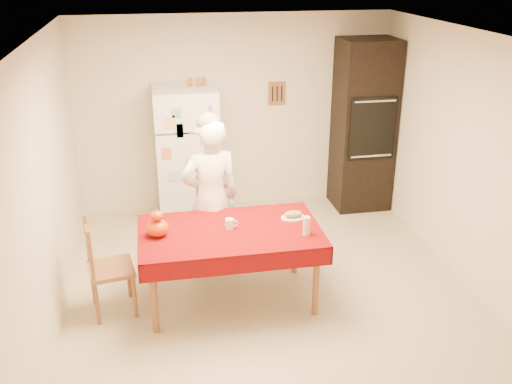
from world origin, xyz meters
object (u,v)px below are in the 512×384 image
object	(u,v)px
coffee_mug	(230,224)
wine_glass	(306,226)
refrigerator	(187,156)
oven_cabinet	(363,126)
chair_left	(103,265)
pumpkin_lower	(157,228)
seated_woman	(211,199)
dining_table	(230,237)
chair_far	(214,218)
bread_plate	(293,218)

from	to	relation	value
coffee_mug	wine_glass	bearing A→B (deg)	-20.04
refrigerator	oven_cabinet	size ratio (longest dim) A/B	0.77
refrigerator	chair_left	distance (m)	2.15
refrigerator	oven_cabinet	xyz separation A→B (m)	(2.28, 0.05, 0.25)
refrigerator	chair_left	xyz separation A→B (m)	(-0.93, -1.91, -0.34)
refrigerator	pumpkin_lower	world-z (taller)	refrigerator
seated_woman	wine_glass	world-z (taller)	seated_woman
chair_left	pumpkin_lower	bearing A→B (deg)	-100.31
wine_glass	oven_cabinet	bearing A→B (deg)	58.20
dining_table	chair_far	distance (m)	0.86
seated_woman	dining_table	bearing A→B (deg)	90.71
chair_far	wine_glass	world-z (taller)	chair_far
dining_table	chair_left	distance (m)	1.19
chair_left	coffee_mug	distance (m)	1.22
dining_table	coffee_mug	world-z (taller)	coffee_mug
dining_table	wine_glass	size ratio (longest dim) A/B	9.66
oven_cabinet	chair_far	bearing A→B (deg)	-151.49
refrigerator	seated_woman	distance (m)	1.35
chair_left	coffee_mug	size ratio (longest dim) A/B	9.50
chair_left	wine_glass	xyz separation A→B (m)	(1.85, -0.24, 0.34)
chair_far	pumpkin_lower	world-z (taller)	chair_far
seated_woman	chair_left	bearing A→B (deg)	17.95
refrigerator	chair_far	xyz separation A→B (m)	(0.18, -1.09, -0.34)
bread_plate	coffee_mug	bearing A→B (deg)	-170.94
oven_cabinet	bread_plate	distance (m)	2.34
chair_far	pumpkin_lower	size ratio (longest dim) A/B	4.55
oven_cabinet	wine_glass	distance (m)	2.59
oven_cabinet	pumpkin_lower	xyz separation A→B (m)	(-2.70, -1.96, -0.26)
bread_plate	wine_glass	bearing A→B (deg)	-84.47
seated_woman	wine_glass	bearing A→B (deg)	124.58
oven_cabinet	dining_table	distance (m)	2.87
chair_left	pumpkin_lower	size ratio (longest dim) A/B	4.55
wine_glass	bread_plate	bearing A→B (deg)	95.53
chair_left	coffee_mug	world-z (taller)	chair_left
chair_far	wine_glass	size ratio (longest dim) A/B	5.40
refrigerator	coffee_mug	world-z (taller)	refrigerator
coffee_mug	bread_plate	bearing A→B (deg)	9.06
chair_far	coffee_mug	world-z (taller)	chair_far
refrigerator	chair_far	world-z (taller)	refrigerator
bread_plate	seated_woman	bearing A→B (deg)	148.97
wine_glass	dining_table	bearing A→B (deg)	162.14
coffee_mug	bread_plate	distance (m)	0.65
pumpkin_lower	wine_glass	xyz separation A→B (m)	(1.34, -0.23, 0.01)
refrigerator	pumpkin_lower	bearing A→B (deg)	-102.40
oven_cabinet	bread_plate	xyz separation A→B (m)	(-1.39, -1.84, -0.33)
wine_glass	refrigerator	bearing A→B (deg)	113.20
seated_woman	bread_plate	world-z (taller)	seated_woman
chair_left	chair_far	bearing A→B (deg)	-63.36
oven_cabinet	bread_plate	bearing A→B (deg)	-127.07
pumpkin_lower	chair_far	bearing A→B (deg)	53.70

